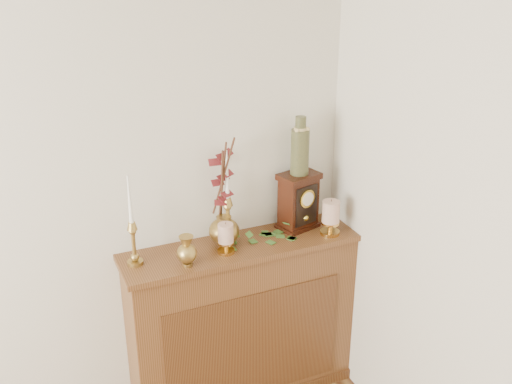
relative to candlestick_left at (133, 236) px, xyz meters
name	(u,v)px	position (x,y,z in m)	size (l,w,h in m)	color
console_shelf	(243,325)	(0.54, -0.02, -0.64)	(1.24, 0.34, 0.93)	brown
candlestick_left	(133,236)	(0.00, 0.00, 0.00)	(0.08, 0.08, 0.45)	tan
candlestick_center	(228,212)	(0.49, 0.04, 0.01)	(0.08, 0.08, 0.49)	tan
bud_vase	(187,251)	(0.22, -0.11, -0.07)	(0.10, 0.10, 0.15)	tan
ginger_jar	(222,194)	(0.47, 0.06, 0.11)	(0.23, 0.25, 0.57)	tan
pillar_candle_left	(226,237)	(0.43, -0.07, -0.06)	(0.09, 0.09, 0.17)	gold
pillar_candle_right	(331,216)	(1.00, -0.10, -0.04)	(0.10, 0.10, 0.20)	gold
ivy_garland	(263,238)	(0.66, -0.01, -0.14)	(0.36, 0.14, 0.07)	#40712B
mantel_clock	(299,202)	(0.89, 0.04, 0.00)	(0.23, 0.19, 0.31)	black
ceramic_vase	(300,149)	(0.88, 0.04, 0.29)	(0.09, 0.09, 0.30)	#183126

